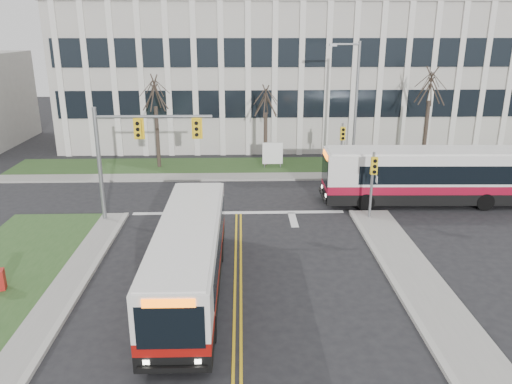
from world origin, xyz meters
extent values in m
plane|color=black|center=(0.00, 0.00, 0.00)|extent=(120.00, 120.00, 0.00)
cube|color=#9E9B93|center=(-7.00, -5.00, 0.07)|extent=(1.20, 26.00, 0.14)
cube|color=#9E9B93|center=(7.50, -5.00, 0.07)|extent=(2.00, 26.00, 0.14)
cube|color=#9E9B93|center=(5.00, 15.20, 0.07)|extent=(44.00, 1.60, 0.14)
cube|color=#2C4D21|center=(5.00, 18.00, 0.06)|extent=(44.00, 5.00, 0.12)
cube|color=#B7B3A9|center=(5.00, 30.00, 6.00)|extent=(40.00, 16.00, 12.00)
cylinder|color=slate|center=(-7.30, 7.20, 3.10)|extent=(0.22, 0.22, 6.20)
cylinder|color=slate|center=(-4.30, 7.20, 5.70)|extent=(6.00, 0.16, 0.16)
cube|color=yellow|center=(-5.10, 7.05, 5.10)|extent=(0.34, 0.24, 0.92)
cube|color=yellow|center=(-2.10, 7.05, 5.10)|extent=(0.34, 0.24, 0.92)
cylinder|color=slate|center=(7.20, 7.00, 1.90)|extent=(0.14, 0.14, 3.80)
cube|color=yellow|center=(7.20, 6.80, 3.10)|extent=(0.34, 0.24, 0.92)
cylinder|color=slate|center=(7.20, 15.50, 1.90)|extent=(0.14, 0.14, 3.80)
cube|color=yellow|center=(7.20, 15.30, 3.10)|extent=(0.34, 0.24, 0.92)
cylinder|color=slate|center=(8.20, 16.20, 4.60)|extent=(0.20, 0.20, 9.20)
cylinder|color=slate|center=(7.30, 16.20, 9.00)|extent=(1.80, 0.14, 0.14)
cube|color=slate|center=(6.40, 16.20, 8.95)|extent=(0.50, 0.25, 0.18)
cylinder|color=slate|center=(1.90, 17.50, 0.50)|extent=(0.08, 0.08, 1.00)
cylinder|color=slate|center=(3.10, 17.50, 0.50)|extent=(0.08, 0.08, 1.00)
cube|color=white|center=(2.50, 17.50, 1.20)|extent=(1.50, 0.12, 1.60)
cylinder|color=#42352B|center=(-6.00, 18.00, 2.31)|extent=(0.28, 0.28, 4.62)
cylinder|color=#42352B|center=(2.00, 18.20, 2.05)|extent=(0.28, 0.28, 4.09)
cylinder|color=#42352B|center=(14.00, 18.00, 2.48)|extent=(0.28, 0.28, 4.95)
camera|label=1|loc=(0.20, -18.45, 10.01)|focal=35.00mm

